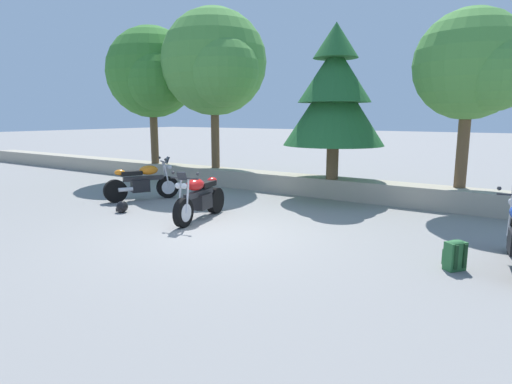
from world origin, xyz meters
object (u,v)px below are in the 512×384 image
object	(u,v)px
rider_backpack	(455,254)
leafy_tree_far_right	(475,67)
rider_helmet	(122,207)
motorcycle_orange_near_left	(143,183)
motorcycle_red_centre	(199,199)
pine_tree_mid_right	(334,95)
leafy_tree_far_left	(153,74)
leafy_tree_mid_left	(216,64)

from	to	relation	value
rider_backpack	leafy_tree_far_right	xyz separation A→B (m)	(-0.55, 4.65, 3.20)
leafy_tree_far_right	rider_helmet	bearing A→B (deg)	-144.79
motorcycle_orange_near_left	rider_backpack	bearing A→B (deg)	-8.16
motorcycle_orange_near_left	rider_helmet	world-z (taller)	motorcycle_orange_near_left
motorcycle_red_centre	pine_tree_mid_right	xyz separation A→B (m)	(1.43, 4.02, 2.40)
motorcycle_orange_near_left	rider_backpack	xyz separation A→B (m)	(8.17, -1.17, -0.24)
motorcycle_orange_near_left	pine_tree_mid_right	xyz separation A→B (m)	(4.25, 3.14, 2.40)
leafy_tree_far_left	leafy_tree_mid_left	size ratio (longest dim) A/B	0.94
motorcycle_orange_near_left	leafy_tree_mid_left	xyz separation A→B (m)	(-0.01, 3.32, 3.49)
rider_backpack	pine_tree_mid_right	size ratio (longest dim) A/B	0.11
motorcycle_red_centre	pine_tree_mid_right	world-z (taller)	pine_tree_mid_right
motorcycle_red_centre	rider_backpack	distance (m)	5.35
motorcycle_red_centre	rider_helmet	world-z (taller)	motorcycle_red_centre
rider_helmet	leafy_tree_far_right	distance (m)	9.02
rider_backpack	motorcycle_orange_near_left	bearing A→B (deg)	171.84
rider_helmet	pine_tree_mid_right	bearing A→B (deg)	52.19
pine_tree_mid_right	leafy_tree_mid_left	bearing A→B (deg)	177.59
leafy_tree_far_left	motorcycle_orange_near_left	bearing A→B (deg)	-48.49
leafy_tree_far_left	leafy_tree_mid_left	distance (m)	2.77
motorcycle_orange_near_left	rider_backpack	distance (m)	8.26
rider_helmet	motorcycle_red_centre	bearing A→B (deg)	13.14
leafy_tree_mid_left	pine_tree_mid_right	world-z (taller)	leafy_tree_mid_left
rider_backpack	rider_helmet	bearing A→B (deg)	-178.50
leafy_tree_mid_left	leafy_tree_far_right	xyz separation A→B (m)	(7.63, 0.16, -0.53)
rider_helmet	leafy_tree_mid_left	xyz separation A→B (m)	(-0.77, 4.68, 3.84)
rider_backpack	pine_tree_mid_right	xyz separation A→B (m)	(-3.92, 4.31, 2.64)
pine_tree_mid_right	leafy_tree_far_right	distance (m)	3.43
motorcycle_red_centre	leafy_tree_far_right	bearing A→B (deg)	42.28
leafy_tree_far_left	rider_helmet	bearing A→B (deg)	-51.86
leafy_tree_far_left	leafy_tree_far_right	xyz separation A→B (m)	(10.39, 0.35, -0.34)
rider_helmet	leafy_tree_far_left	distance (m)	6.78
rider_helmet	pine_tree_mid_right	xyz separation A→B (m)	(3.49, 4.50, 2.75)
motorcycle_red_centre	leafy_tree_far_right	distance (m)	7.12
motorcycle_orange_near_left	pine_tree_mid_right	bearing A→B (deg)	36.39
motorcycle_red_centre	leafy_tree_mid_left	world-z (taller)	leafy_tree_mid_left
rider_backpack	leafy_tree_mid_left	distance (m)	10.05
motorcycle_red_centre	pine_tree_mid_right	distance (m)	4.89
rider_helmet	leafy_tree_far_left	size ratio (longest dim) A/B	0.06
motorcycle_red_centre	rider_backpack	bearing A→B (deg)	-3.09
leafy_tree_mid_left	leafy_tree_far_right	distance (m)	7.65
motorcycle_orange_near_left	pine_tree_mid_right	world-z (taller)	pine_tree_mid_right
motorcycle_red_centre	rider_helmet	xyz separation A→B (m)	(-2.07, -0.48, -0.35)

